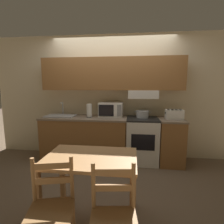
% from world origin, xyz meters
% --- Properties ---
extents(ground_plane, '(16.00, 16.00, 0.00)m').
position_xyz_m(ground_plane, '(0.00, 0.00, 0.00)').
color(ground_plane, brown).
extents(wall_back, '(5.19, 0.38, 2.55)m').
position_xyz_m(wall_back, '(0.02, -0.06, 1.49)').
color(wall_back, beige).
rests_on(wall_back, ground_plane).
extents(lower_counter_main, '(1.72, 0.61, 0.89)m').
position_xyz_m(lower_counter_main, '(-0.55, -0.30, 0.45)').
color(lower_counter_main, '#936033').
rests_on(lower_counter_main, ground_plane).
extents(lower_counter_right_stub, '(0.47, 0.61, 0.89)m').
position_xyz_m(lower_counter_right_stub, '(1.17, -0.30, 0.45)').
color(lower_counter_right_stub, '#936033').
rests_on(lower_counter_right_stub, ground_plane).
extents(stove_range, '(0.61, 0.59, 0.89)m').
position_xyz_m(stove_range, '(0.62, -0.29, 0.45)').
color(stove_range, white).
rests_on(stove_range, ground_plane).
extents(cooking_pot, '(0.33, 0.25, 0.14)m').
position_xyz_m(cooking_pot, '(0.62, -0.22, 0.97)').
color(cooking_pot, '#B7BABF').
rests_on(cooking_pot, stove_range).
extents(microwave, '(0.48, 0.32, 0.29)m').
position_xyz_m(microwave, '(-0.02, -0.18, 1.03)').
color(microwave, white).
rests_on(microwave, lower_counter_main).
extents(toaster, '(0.33, 0.19, 0.18)m').
position_xyz_m(toaster, '(1.21, -0.32, 0.98)').
color(toaster, white).
rests_on(toaster, lower_counter_right_stub).
extents(sink_basin, '(0.59, 0.35, 0.28)m').
position_xyz_m(sink_basin, '(-1.05, -0.30, 0.91)').
color(sink_basin, '#B7BABF').
rests_on(sink_basin, lower_counter_main).
extents(paper_towel_roll, '(0.12, 0.12, 0.27)m').
position_xyz_m(paper_towel_roll, '(-0.44, -0.31, 1.02)').
color(paper_towel_roll, black).
rests_on(paper_towel_roll, lower_counter_main).
extents(dining_table, '(1.01, 0.67, 0.75)m').
position_xyz_m(dining_table, '(-0.03, -1.90, 0.63)').
color(dining_table, '#B27F4C').
rests_on(dining_table, ground_plane).
extents(chair_left_of_table, '(0.46, 0.46, 0.89)m').
position_xyz_m(chair_left_of_table, '(-0.27, -2.39, 0.45)').
color(chair_left_of_table, '#B27F4C').
rests_on(chair_left_of_table, ground_plane).
extents(chair_right_of_table, '(0.43, 0.43, 0.89)m').
position_xyz_m(chair_right_of_table, '(0.29, -2.44, 0.45)').
color(chair_right_of_table, '#B27F4C').
rests_on(chair_right_of_table, ground_plane).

